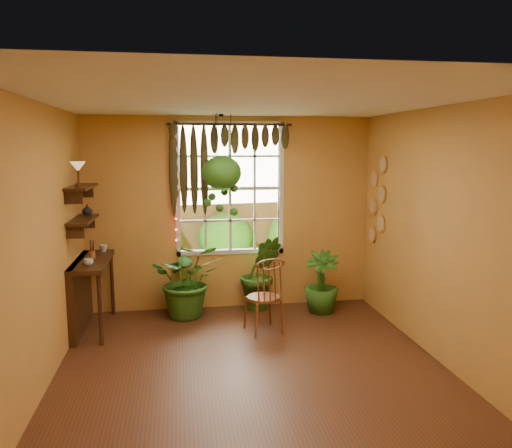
{
  "coord_description": "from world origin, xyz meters",
  "views": [
    {
      "loc": [
        -0.73,
        -4.67,
        2.27
      ],
      "look_at": [
        0.19,
        1.15,
        1.36
      ],
      "focal_mm": 35.0,
      "sensor_mm": 36.0,
      "label": 1
    }
  ],
  "objects_px": {
    "potted_plant_left": "(188,280)",
    "potted_plant_mid": "(261,273)",
    "hanging_basket": "(222,176)",
    "windsor_chair": "(265,307)",
    "counter_ledge": "(84,287)"
  },
  "relations": [
    {
      "from": "windsor_chair",
      "to": "potted_plant_mid",
      "type": "height_order",
      "value": "windsor_chair"
    },
    {
      "from": "windsor_chair",
      "to": "hanging_basket",
      "type": "height_order",
      "value": "hanging_basket"
    },
    {
      "from": "counter_ledge",
      "to": "potted_plant_mid",
      "type": "bearing_deg",
      "value": 11.14
    },
    {
      "from": "potted_plant_left",
      "to": "hanging_basket",
      "type": "height_order",
      "value": "hanging_basket"
    },
    {
      "from": "potted_plant_left",
      "to": "hanging_basket",
      "type": "distance_m",
      "value": 1.47
    },
    {
      "from": "potted_plant_mid",
      "to": "hanging_basket",
      "type": "bearing_deg",
      "value": -160.87
    },
    {
      "from": "counter_ledge",
      "to": "potted_plant_left",
      "type": "xyz_separation_m",
      "value": [
        1.29,
        0.31,
        -0.04
      ]
    },
    {
      "from": "potted_plant_left",
      "to": "potted_plant_mid",
      "type": "bearing_deg",
      "value": 8.38
    },
    {
      "from": "hanging_basket",
      "to": "potted_plant_left",
      "type": "bearing_deg",
      "value": 174.74
    },
    {
      "from": "windsor_chair",
      "to": "hanging_basket",
      "type": "distance_m",
      "value": 1.79
    },
    {
      "from": "windsor_chair",
      "to": "potted_plant_mid",
      "type": "xyz_separation_m",
      "value": [
        0.11,
        0.89,
        0.21
      ]
    },
    {
      "from": "potted_plant_left",
      "to": "hanging_basket",
      "type": "xyz_separation_m",
      "value": [
        0.46,
        -0.04,
        1.39
      ]
    },
    {
      "from": "counter_ledge",
      "to": "potted_plant_mid",
      "type": "relative_size",
      "value": 1.13
    },
    {
      "from": "windsor_chair",
      "to": "hanging_basket",
      "type": "relative_size",
      "value": 0.83
    },
    {
      "from": "potted_plant_left",
      "to": "windsor_chair",
      "type": "bearing_deg",
      "value": -38.98
    }
  ]
}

